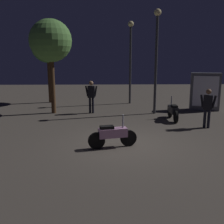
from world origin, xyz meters
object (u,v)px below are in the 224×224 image
object	(u,v)px
streetlamp_near	(156,49)
streetlamp_far	(130,52)
kiosk_billboard	(205,92)
person_rider_beside	(208,105)
motorcycle_pink_foreground	(113,135)
person_bystander_far	(91,94)
motorcycle_black_parked_left	(173,111)

from	to	relation	value
streetlamp_near	streetlamp_far	world-z (taller)	streetlamp_near
streetlamp_far	streetlamp_near	bearing A→B (deg)	-71.94
streetlamp_near	kiosk_billboard	world-z (taller)	streetlamp_near
person_rider_beside	streetlamp_far	xyz separation A→B (m)	(-2.71, 6.08, 2.25)
person_rider_beside	kiosk_billboard	distance (m)	4.02
motorcycle_pink_foreground	streetlamp_far	xyz separation A→B (m)	(1.36, 8.46, 2.81)
streetlamp_near	streetlamp_far	distance (m)	3.31
person_bystander_far	streetlamp_far	xyz separation A→B (m)	(2.34, 2.97, 2.21)
motorcycle_pink_foreground	person_bystander_far	size ratio (longest dim) A/B	0.95
motorcycle_pink_foreground	person_bystander_far	bearing A→B (deg)	86.30
person_rider_beside	streetlamp_far	bearing A→B (deg)	49.48
motorcycle_pink_foreground	streetlamp_far	distance (m)	9.02
person_rider_beside	motorcycle_black_parked_left	bearing A→B (deg)	62.39
motorcycle_pink_foreground	motorcycle_black_parked_left	distance (m)	4.85
motorcycle_pink_foreground	streetlamp_near	xyz separation A→B (m)	(2.38, 5.31, 2.91)
streetlamp_near	streetlamp_far	size ratio (longest dim) A/B	1.04
person_rider_beside	streetlamp_near	bearing A→B (deg)	55.31
streetlamp_far	person_bystander_far	bearing A→B (deg)	-128.27
motorcycle_black_parked_left	person_bystander_far	bearing A→B (deg)	66.92
motorcycle_pink_foreground	streetlamp_far	size ratio (longest dim) A/B	0.32
person_rider_beside	person_bystander_far	distance (m)	5.93
motorcycle_pink_foreground	streetlamp_far	world-z (taller)	streetlamp_far
person_bystander_far	motorcycle_black_parked_left	bearing A→B (deg)	74.69
person_rider_beside	person_bystander_far	bearing A→B (deg)	83.80
motorcycle_black_parked_left	streetlamp_far	world-z (taller)	streetlamp_far
person_rider_beside	streetlamp_near	world-z (taller)	streetlamp_near
kiosk_billboard	person_rider_beside	bearing A→B (deg)	86.25
person_bystander_far	streetlamp_far	size ratio (longest dim) A/B	0.34
motorcycle_black_parked_left	motorcycle_pink_foreground	bearing A→B (deg)	141.82
person_bystander_far	streetlamp_far	distance (m)	4.38
motorcycle_pink_foreground	person_rider_beside	world-z (taller)	person_rider_beside
kiosk_billboard	motorcycle_pink_foreground	bearing A→B (deg)	64.30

